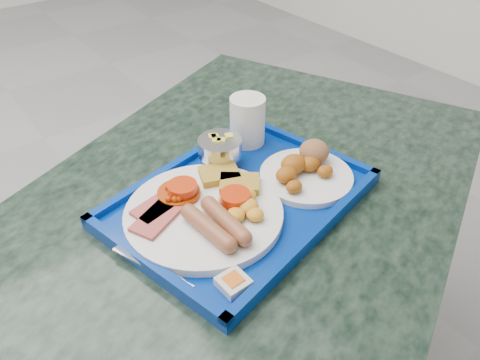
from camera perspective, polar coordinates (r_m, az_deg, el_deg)
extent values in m
cylinder|color=slate|center=(1.16, 0.02, -15.95)|extent=(0.11, 0.11, 0.65)
cube|color=black|center=(0.90, 0.03, -2.82)|extent=(1.36, 1.17, 0.04)
cube|color=#032B90|center=(0.87, 0.00, -2.50)|extent=(0.52, 0.43, 0.02)
cube|color=#032B90|center=(0.95, -7.42, 2.13)|extent=(0.45, 0.12, 0.01)
cube|color=#032B90|center=(0.79, 8.94, -6.46)|extent=(0.45, 0.12, 0.01)
cube|color=#032B90|center=(1.01, 8.11, 4.32)|extent=(0.09, 0.33, 0.01)
cube|color=#032B90|center=(0.75, -11.05, -9.96)|extent=(0.09, 0.33, 0.01)
cylinder|color=white|center=(0.82, -4.44, -4.12)|extent=(0.28, 0.28, 0.02)
cube|color=#BE4E4C|center=(0.83, -9.84, -3.09)|extent=(0.10, 0.07, 0.01)
cube|color=#BE4E4C|center=(0.80, -10.08, -4.58)|extent=(0.11, 0.08, 0.01)
cylinder|color=#AF3707|center=(0.85, -7.47, -1.59)|extent=(0.08, 0.08, 0.01)
sphere|color=#AF3707|center=(0.85, -6.96, -0.56)|extent=(0.01, 0.01, 0.01)
sphere|color=#AF3707|center=(0.84, -7.86, -1.35)|extent=(0.01, 0.01, 0.01)
sphere|color=#AF3707|center=(0.82, -7.42, -2.29)|extent=(0.01, 0.01, 0.01)
sphere|color=#AF3707|center=(0.82, -8.72, -2.33)|extent=(0.01, 0.01, 0.01)
sphere|color=#AF3707|center=(0.85, -8.30, -1.13)|extent=(0.01, 0.01, 0.01)
sphere|color=#AF3707|center=(0.86, -7.82, -0.23)|extent=(0.01, 0.01, 0.01)
sphere|color=#AF3707|center=(0.85, -8.68, -0.78)|extent=(0.01, 0.01, 0.01)
sphere|color=#AF3707|center=(0.86, -7.82, -0.31)|extent=(0.01, 0.01, 0.01)
sphere|color=#AF3707|center=(0.85, -7.78, -0.68)|extent=(0.01, 0.01, 0.01)
sphere|color=#AF3707|center=(0.84, -8.45, -1.49)|extent=(0.01, 0.01, 0.01)
sphere|color=#AF3707|center=(0.86, -7.59, -0.30)|extent=(0.01, 0.01, 0.01)
sphere|color=#AF3707|center=(0.82, -7.94, -2.35)|extent=(0.01, 0.01, 0.01)
sphere|color=#AF3707|center=(0.85, -8.76, -0.90)|extent=(0.01, 0.01, 0.01)
sphere|color=#AF3707|center=(0.85, -7.53, -0.83)|extent=(0.01, 0.01, 0.01)
sphere|color=#AF3707|center=(0.83, -7.00, -2.03)|extent=(0.01, 0.01, 0.01)
sphere|color=#AF3707|center=(0.85, -7.82, -0.84)|extent=(0.01, 0.01, 0.01)
sphere|color=#AF3707|center=(0.87, -7.31, 0.05)|extent=(0.01, 0.01, 0.01)
cube|color=gold|center=(0.88, -2.52, 0.69)|extent=(0.09, 0.08, 0.01)
cube|color=gold|center=(0.86, -0.06, -0.43)|extent=(0.09, 0.09, 0.01)
cylinder|color=brown|center=(0.76, -3.92, -5.82)|extent=(0.04, 0.11, 0.03)
cylinder|color=brown|center=(0.77, -1.77, -4.92)|extent=(0.03, 0.11, 0.03)
ellipsoid|color=#FFA72A|center=(0.80, 1.05, -3.49)|extent=(0.03, 0.03, 0.02)
ellipsoid|color=#FFA72A|center=(0.79, -0.53, -4.27)|extent=(0.03, 0.03, 0.02)
ellipsoid|color=#FFA72A|center=(0.83, 0.79, -1.82)|extent=(0.03, 0.03, 0.02)
ellipsoid|color=#FFA72A|center=(0.82, -1.85, -2.43)|extent=(0.02, 0.02, 0.01)
ellipsoid|color=#FFA72A|center=(0.82, -0.42, -2.17)|extent=(0.03, 0.03, 0.02)
ellipsoid|color=#FFA72A|center=(0.79, 1.85, -4.24)|extent=(0.03, 0.03, 0.02)
ellipsoid|color=#FFA72A|center=(0.79, -0.87, -4.41)|extent=(0.02, 0.02, 0.01)
ellipsoid|color=#FFA72A|center=(0.80, 0.98, -3.21)|extent=(0.04, 0.04, 0.02)
cylinder|color=#B51F04|center=(0.84, -7.02, -0.94)|extent=(0.05, 0.05, 0.02)
cylinder|color=#B51F04|center=(0.81, -0.60, -2.07)|extent=(0.05, 0.05, 0.02)
cylinder|color=white|center=(0.91, 8.06, 0.42)|extent=(0.18, 0.18, 0.01)
ellipsoid|color=#9D5312|center=(0.90, 10.35, 1.07)|extent=(0.03, 0.03, 0.02)
ellipsoid|color=#9D5312|center=(0.91, 8.54, 2.01)|extent=(0.04, 0.04, 0.03)
ellipsoid|color=#9D5312|center=(0.90, 6.54, 1.94)|extent=(0.05, 0.04, 0.04)
ellipsoid|color=#9D5312|center=(0.88, 5.66, 0.64)|extent=(0.04, 0.04, 0.03)
ellipsoid|color=#9D5312|center=(0.85, 6.62, -0.80)|extent=(0.03, 0.03, 0.02)
ellipsoid|color=#945F3B|center=(0.93, 9.03, 3.45)|extent=(0.06, 0.06, 0.05)
cylinder|color=#BCBCBE|center=(0.95, -2.39, 2.08)|extent=(0.05, 0.05, 0.01)
cylinder|color=#BCBCBE|center=(0.94, -2.40, 2.67)|extent=(0.02, 0.02, 0.02)
cylinder|color=#BCBCBE|center=(0.92, -2.45, 4.02)|extent=(0.09, 0.09, 0.03)
cube|color=#EFEE5B|center=(0.93, -1.34, 5.20)|extent=(0.02, 0.02, 0.01)
cube|color=#EFEE5B|center=(0.93, -3.05, 5.11)|extent=(0.02, 0.02, 0.01)
cube|color=#EFEE5B|center=(0.91, -2.85, 4.62)|extent=(0.02, 0.02, 0.01)
cube|color=#EFEE5B|center=(0.93, -3.36, 5.16)|extent=(0.02, 0.02, 0.01)
cube|color=#EFEE5B|center=(0.92, -2.32, 4.69)|extent=(0.02, 0.02, 0.01)
cylinder|color=white|center=(0.99, 0.91, 7.26)|extent=(0.07, 0.07, 0.10)
cylinder|color=#EB510D|center=(0.97, 0.94, 9.64)|extent=(0.07, 0.07, 0.01)
cube|color=#BCBCBE|center=(0.76, -10.02, -9.33)|extent=(0.02, 0.14, 0.00)
ellipsoid|color=#BCBCBE|center=(0.82, -12.76, -5.12)|extent=(0.03, 0.05, 0.01)
cube|color=#BCBCBE|center=(0.75, -10.70, -10.45)|extent=(0.07, 0.15, 0.00)
cube|color=silver|center=(0.71, -0.81, -12.42)|extent=(0.04, 0.04, 0.01)
cube|color=orange|center=(0.70, -0.82, -11.97)|extent=(0.03, 0.03, 0.00)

